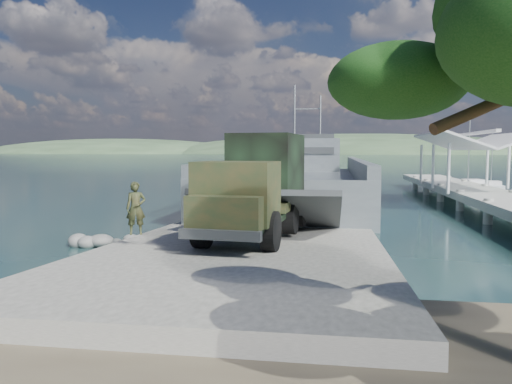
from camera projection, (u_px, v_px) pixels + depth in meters
name	position (u px, v px, depth m)	size (l,w,h in m)	color
ground	(247.00, 256.00, 18.62)	(1400.00, 1400.00, 0.00)	#163435
boat_ramp	(242.00, 255.00, 17.61)	(10.00, 18.00, 0.50)	slate
shoreline_rocks	(97.00, 249.00, 20.05)	(3.20, 5.60, 0.90)	#51514F
distant_headlands	(375.00, 154.00, 562.58)	(1000.00, 240.00, 48.00)	#31482D
pier	(475.00, 184.00, 35.00)	(6.40, 44.00, 6.10)	#B0B1A7
landing_craft	(300.00, 188.00, 40.41)	(9.85, 38.68, 11.47)	#485055
military_truck	(258.00, 185.00, 20.22)	(3.68, 9.17, 4.14)	black
soldier	(136.00, 219.00, 18.12)	(0.70, 0.46, 1.93)	#20321C
sailboat_near	(491.00, 187.00, 49.39)	(1.56, 4.79, 5.77)	silver
sailboat_far	(468.00, 188.00, 47.82)	(2.81, 6.20, 7.28)	silver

